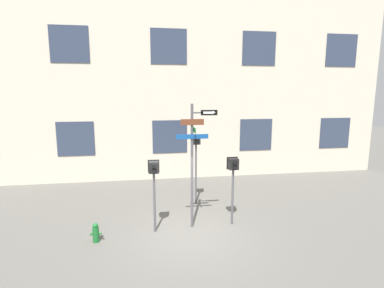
% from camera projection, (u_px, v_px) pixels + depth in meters
% --- Properties ---
extents(ground_plane, '(60.00, 60.00, 0.00)m').
position_uv_depth(ground_plane, '(188.00, 236.00, 9.78)').
color(ground_plane, '#595651').
extents(building_facade, '(24.00, 0.63, 13.88)m').
position_uv_depth(building_facade, '(168.00, 47.00, 15.44)').
color(building_facade, beige).
rests_on(building_facade, ground_plane).
extents(street_sign_pole, '(1.39, 0.76, 4.29)m').
position_uv_depth(street_sign_pole, '(194.00, 155.00, 10.05)').
color(street_sign_pole, '#4C4C51').
rests_on(street_sign_pole, ground_plane).
extents(pedestrian_signal_left, '(0.38, 0.40, 2.46)m').
position_uv_depth(pedestrian_signal_left, '(154.00, 176.00, 9.81)').
color(pedestrian_signal_left, '#4C4C51').
rests_on(pedestrian_signal_left, ground_plane).
extents(pedestrian_signal_right, '(0.40, 0.40, 2.43)m').
position_uv_depth(pedestrian_signal_right, '(233.00, 172.00, 10.39)').
color(pedestrian_signal_right, '#4C4C51').
rests_on(pedestrian_signal_right, ground_plane).
extents(pedestrian_signal_across, '(0.39, 0.40, 2.94)m').
position_uv_depth(pedestrian_signal_across, '(196.00, 151.00, 12.29)').
color(pedestrian_signal_across, '#4C4C51').
rests_on(pedestrian_signal_across, ground_plane).
extents(fire_hydrant, '(0.36, 0.20, 0.62)m').
position_uv_depth(fire_hydrant, '(96.00, 233.00, 9.39)').
color(fire_hydrant, '#196028').
rests_on(fire_hydrant, ground_plane).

